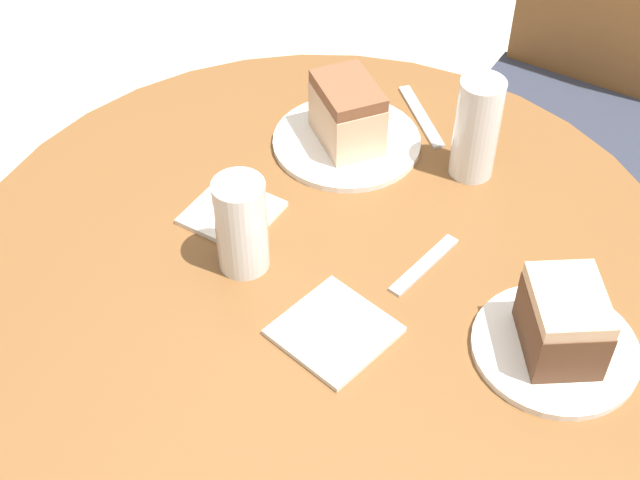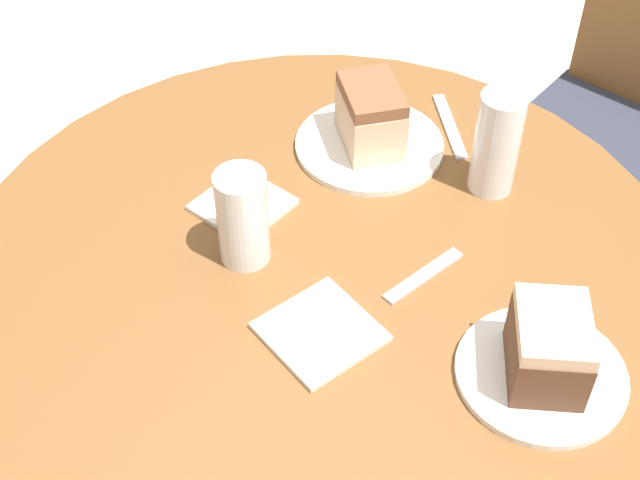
{
  "view_description": "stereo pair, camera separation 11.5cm",
  "coord_description": "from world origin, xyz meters",
  "px_view_note": "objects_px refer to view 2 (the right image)",
  "views": [
    {
      "loc": [
        0.41,
        -0.71,
        1.61
      ],
      "look_at": [
        0.0,
        0.0,
        0.79
      ],
      "focal_mm": 50.0,
      "sensor_mm": 36.0,
      "label": 1
    },
    {
      "loc": [
        0.5,
        -0.64,
        1.61
      ],
      "look_at": [
        0.0,
        0.0,
        0.79
      ],
      "focal_mm": 50.0,
      "sensor_mm": 36.0,
      "label": 2
    }
  ],
  "objects_px": {
    "chair": "(634,115)",
    "glass_lemonade": "(243,221)",
    "plate_near": "(369,145)",
    "cake_slice_near": "(371,116)",
    "glass_water": "(496,148)",
    "cake_slice_far": "(549,347)",
    "plate_far": "(541,374)"
  },
  "relations": [
    {
      "from": "chair",
      "to": "cake_slice_far",
      "type": "height_order",
      "value": "chair"
    },
    {
      "from": "chair",
      "to": "glass_lemonade",
      "type": "relative_size",
      "value": 7.04
    },
    {
      "from": "plate_far",
      "to": "glass_water",
      "type": "xyz_separation_m",
      "value": [
        -0.22,
        0.26,
        0.07
      ]
    },
    {
      "from": "chair",
      "to": "glass_lemonade",
      "type": "height_order",
      "value": "chair"
    },
    {
      "from": "chair",
      "to": "cake_slice_near",
      "type": "height_order",
      "value": "chair"
    },
    {
      "from": "cake_slice_near",
      "to": "glass_lemonade",
      "type": "height_order",
      "value": "glass_lemonade"
    },
    {
      "from": "cake_slice_far",
      "to": "cake_slice_near",
      "type": "bearing_deg",
      "value": 151.47
    },
    {
      "from": "glass_lemonade",
      "to": "chair",
      "type": "bearing_deg",
      "value": 79.04
    },
    {
      "from": "plate_near",
      "to": "plate_far",
      "type": "distance_m",
      "value": 0.46
    },
    {
      "from": "plate_near",
      "to": "glass_water",
      "type": "relative_size",
      "value": 1.43
    },
    {
      "from": "plate_near",
      "to": "glass_lemonade",
      "type": "height_order",
      "value": "glass_lemonade"
    },
    {
      "from": "glass_water",
      "to": "plate_near",
      "type": "bearing_deg",
      "value": -169.03
    },
    {
      "from": "cake_slice_far",
      "to": "glass_lemonade",
      "type": "bearing_deg",
      "value": -171.04
    },
    {
      "from": "cake_slice_far",
      "to": "glass_lemonade",
      "type": "distance_m",
      "value": 0.41
    },
    {
      "from": "cake_slice_near",
      "to": "cake_slice_far",
      "type": "relative_size",
      "value": 1.02
    },
    {
      "from": "cake_slice_far",
      "to": "glass_water",
      "type": "bearing_deg",
      "value": 130.47
    },
    {
      "from": "chair",
      "to": "glass_water",
      "type": "relative_size",
      "value": 6.18
    },
    {
      "from": "chair",
      "to": "cake_slice_near",
      "type": "xyz_separation_m",
      "value": [
        -0.19,
        -0.68,
        0.32
      ]
    },
    {
      "from": "cake_slice_far",
      "to": "chair",
      "type": "bearing_deg",
      "value": 103.54
    },
    {
      "from": "glass_lemonade",
      "to": "plate_far",
      "type": "bearing_deg",
      "value": 8.96
    },
    {
      "from": "plate_near",
      "to": "cake_slice_near",
      "type": "distance_m",
      "value": 0.05
    },
    {
      "from": "plate_near",
      "to": "cake_slice_far",
      "type": "xyz_separation_m",
      "value": [
        0.41,
        -0.22,
        0.05
      ]
    },
    {
      "from": "chair",
      "to": "plate_far",
      "type": "xyz_separation_m",
      "value": [
        0.22,
        -0.91,
        0.26
      ]
    },
    {
      "from": "cake_slice_near",
      "to": "glass_water",
      "type": "bearing_deg",
      "value": 10.97
    },
    {
      "from": "plate_far",
      "to": "cake_slice_far",
      "type": "distance_m",
      "value": 0.05
    },
    {
      "from": "plate_near",
      "to": "cake_slice_near",
      "type": "bearing_deg",
      "value": -90.0
    },
    {
      "from": "cake_slice_near",
      "to": "glass_water",
      "type": "relative_size",
      "value": 0.89
    },
    {
      "from": "plate_near",
      "to": "glass_water",
      "type": "height_order",
      "value": "glass_water"
    },
    {
      "from": "chair",
      "to": "cake_slice_far",
      "type": "distance_m",
      "value": 0.98
    },
    {
      "from": "glass_lemonade",
      "to": "glass_water",
      "type": "height_order",
      "value": "glass_water"
    },
    {
      "from": "plate_near",
      "to": "glass_lemonade",
      "type": "xyz_separation_m",
      "value": [
        0.0,
        -0.29,
        0.06
      ]
    },
    {
      "from": "chair",
      "to": "plate_near",
      "type": "height_order",
      "value": "chair"
    }
  ]
}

